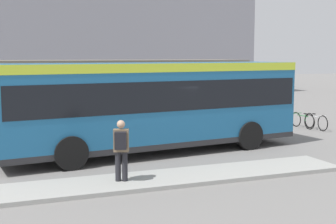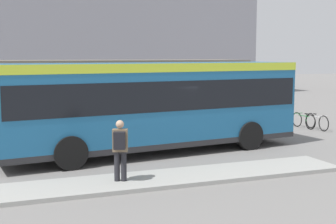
# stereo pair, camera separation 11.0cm
# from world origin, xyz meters

# --- Properties ---
(ground_plane) EXTENTS (120.00, 120.00, 0.00)m
(ground_plane) POSITION_xyz_m (0.00, 0.00, 0.00)
(ground_plane) COLOR slate
(curb_island) EXTENTS (10.86, 1.80, 0.12)m
(curb_island) POSITION_xyz_m (-0.83, -3.85, 0.06)
(curb_island) COLOR #9E9E99
(curb_island) RESTS_ON ground_plane
(city_bus) EXTENTS (11.46, 3.79, 3.32)m
(city_bus) POSITION_xyz_m (0.01, 0.00, 1.93)
(city_bus) COLOR #1E6093
(city_bus) RESTS_ON ground_plane
(pedestrian_waiting) EXTENTS (0.49, 0.53, 1.70)m
(pedestrian_waiting) POSITION_xyz_m (-2.32, -3.87, 1.10)
(pedestrian_waiting) COLOR #232328
(pedestrian_waiting) RESTS_ON curb_island
(bicycle_white) EXTENTS (0.48, 1.80, 0.77)m
(bicycle_white) POSITION_xyz_m (9.18, 2.30, 0.39)
(bicycle_white) COLOR black
(bicycle_white) RESTS_ON ground_plane
(bicycle_green) EXTENTS (0.48, 1.76, 0.76)m
(bicycle_green) POSITION_xyz_m (8.89, 2.95, 0.38)
(bicycle_green) COLOR black
(bicycle_green) RESTS_ON ground_plane
(station_shelter) EXTENTS (13.49, 3.44, 3.36)m
(station_shelter) POSITION_xyz_m (0.11, 6.46, 3.24)
(station_shelter) COLOR #706656
(station_shelter) RESTS_ON ground_plane
(potted_planter_near_shelter) EXTENTS (0.85, 0.85, 1.28)m
(potted_planter_near_shelter) POSITION_xyz_m (-0.38, 3.71, 0.67)
(potted_planter_near_shelter) COLOR slate
(potted_planter_near_shelter) RESTS_ON ground_plane
(station_building) EXTENTS (29.80, 14.68, 12.79)m
(station_building) POSITION_xyz_m (2.47, 28.83, 6.39)
(station_building) COLOR gray
(station_building) RESTS_ON ground_plane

